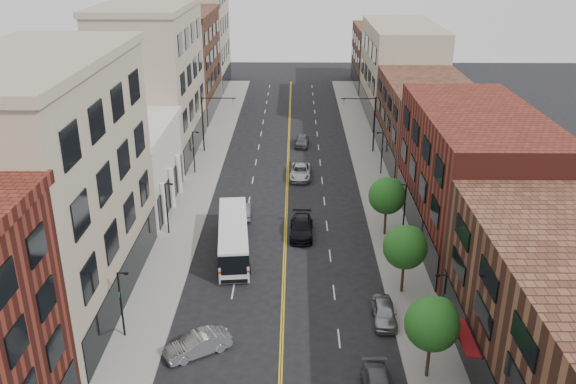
{
  "coord_description": "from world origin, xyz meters",
  "views": [
    {
      "loc": [
        0.87,
        -27.32,
        25.86
      ],
      "look_at": [
        0.26,
        22.53,
        5.0
      ],
      "focal_mm": 38.0,
      "sensor_mm": 36.0,
      "label": 1
    }
  ],
  "objects_px": {
    "car_angle_b": "(198,344)",
    "car_lane_b": "(300,172)",
    "car_lane_c": "(302,141)",
    "car_parked_far": "(384,312)",
    "city_bus": "(233,235)",
    "car_lane_a": "(301,228)",
    "car_lane_behind": "(244,211)"
  },
  "relations": [
    {
      "from": "car_lane_behind",
      "to": "car_lane_c",
      "type": "height_order",
      "value": "car_lane_c"
    },
    {
      "from": "city_bus",
      "to": "car_parked_far",
      "type": "height_order",
      "value": "city_bus"
    },
    {
      "from": "car_lane_behind",
      "to": "car_lane_b",
      "type": "bearing_deg",
      "value": -121.96
    },
    {
      "from": "car_lane_behind",
      "to": "car_lane_c",
      "type": "distance_m",
      "value": 23.36
    },
    {
      "from": "city_bus",
      "to": "car_lane_behind",
      "type": "distance_m",
      "value": 7.61
    },
    {
      "from": "car_angle_b",
      "to": "car_parked_far",
      "type": "height_order",
      "value": "car_angle_b"
    },
    {
      "from": "car_lane_behind",
      "to": "car_lane_c",
      "type": "xyz_separation_m",
      "value": [
        6.01,
        22.57,
        0.09
      ]
    },
    {
      "from": "car_parked_far",
      "to": "car_lane_behind",
      "type": "bearing_deg",
      "value": 124.36
    },
    {
      "from": "city_bus",
      "to": "car_lane_behind",
      "type": "height_order",
      "value": "city_bus"
    },
    {
      "from": "car_lane_b",
      "to": "car_parked_far",
      "type": "bearing_deg",
      "value": -75.34
    },
    {
      "from": "car_lane_c",
      "to": "car_lane_b",
      "type": "bearing_deg",
      "value": -86.91
    },
    {
      "from": "car_lane_behind",
      "to": "car_lane_a",
      "type": "relative_size",
      "value": 0.73
    },
    {
      "from": "car_parked_far",
      "to": "car_lane_behind",
      "type": "xyz_separation_m",
      "value": [
        -11.64,
        17.82,
        -0.07
      ]
    },
    {
      "from": "car_angle_b",
      "to": "car_lane_behind",
      "type": "relative_size",
      "value": 1.15
    },
    {
      "from": "car_lane_behind",
      "to": "car_lane_b",
      "type": "distance_m",
      "value": 12.27
    },
    {
      "from": "car_lane_b",
      "to": "city_bus",
      "type": "bearing_deg",
      "value": -105.12
    },
    {
      "from": "city_bus",
      "to": "car_parked_far",
      "type": "xyz_separation_m",
      "value": [
        11.93,
        -10.29,
        -0.99
      ]
    },
    {
      "from": "city_bus",
      "to": "car_lane_b",
      "type": "bearing_deg",
      "value": 66.0
    },
    {
      "from": "car_lane_behind",
      "to": "car_lane_b",
      "type": "relative_size",
      "value": 0.73
    },
    {
      "from": "city_bus",
      "to": "car_lane_b",
      "type": "xyz_separation_m",
      "value": [
        6.03,
        18.38,
        -0.96
      ]
    },
    {
      "from": "city_bus",
      "to": "car_lane_a",
      "type": "height_order",
      "value": "city_bus"
    },
    {
      "from": "car_angle_b",
      "to": "car_parked_far",
      "type": "distance_m",
      "value": 13.58
    },
    {
      "from": "city_bus",
      "to": "car_lane_a",
      "type": "relative_size",
      "value": 2.18
    },
    {
      "from": "car_angle_b",
      "to": "car_lane_a",
      "type": "relative_size",
      "value": 0.84
    },
    {
      "from": "car_lane_a",
      "to": "car_lane_c",
      "type": "xyz_separation_m",
      "value": [
        0.27,
        26.57,
        -0.04
      ]
    },
    {
      "from": "car_angle_b",
      "to": "car_lane_a",
      "type": "bearing_deg",
      "value": 127.11
    },
    {
      "from": "city_bus",
      "to": "car_angle_b",
      "type": "xyz_separation_m",
      "value": [
        -1.07,
        -14.23,
        -0.96
      ]
    },
    {
      "from": "car_angle_b",
      "to": "car_lane_b",
      "type": "distance_m",
      "value": 33.37
    },
    {
      "from": "car_lane_c",
      "to": "car_lane_behind",
      "type": "bearing_deg",
      "value": -100.49
    },
    {
      "from": "car_lane_c",
      "to": "car_lane_a",
      "type": "bearing_deg",
      "value": -86.16
    },
    {
      "from": "car_parked_far",
      "to": "car_lane_b",
      "type": "relative_size",
      "value": 0.78
    },
    {
      "from": "city_bus",
      "to": "car_angle_b",
      "type": "distance_m",
      "value": 14.3
    }
  ]
}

